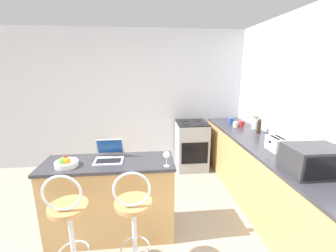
{
  "coord_description": "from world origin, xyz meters",
  "views": [
    {
      "loc": [
        0.0,
        -1.61,
        1.89
      ],
      "look_at": [
        0.35,
        1.79,
        1.01
      ],
      "focal_mm": 24.0,
      "sensor_mm": 36.0,
      "label": 1
    }
  ],
  "objects_px": {
    "mug_red": "(241,124)",
    "bar_stool_far": "(134,224)",
    "pepper_mill": "(259,127)",
    "laptop": "(109,154)",
    "toaster": "(276,144)",
    "wine_glass_tall": "(166,155)",
    "microwave": "(313,160)",
    "stove_range": "(191,145)",
    "mug_blue": "(230,121)",
    "storage_jar": "(255,122)",
    "fruit_bowl": "(66,163)",
    "bar_stool_near": "(70,229)",
    "mug_white": "(235,124)"
  },
  "relations": [
    {
      "from": "toaster",
      "to": "wine_glass_tall",
      "type": "bearing_deg",
      "value": -167.13
    },
    {
      "from": "bar_stool_near",
      "to": "bar_stool_far",
      "type": "distance_m",
      "value": 0.56
    },
    {
      "from": "mug_red",
      "to": "microwave",
      "type": "bearing_deg",
      "value": -92.09
    },
    {
      "from": "stove_range",
      "to": "toaster",
      "type": "bearing_deg",
      "value": -65.44
    },
    {
      "from": "laptop",
      "to": "pepper_mill",
      "type": "height_order",
      "value": "same"
    },
    {
      "from": "bar_stool_far",
      "to": "stove_range",
      "type": "xyz_separation_m",
      "value": [
        0.99,
        2.24,
        -0.06
      ]
    },
    {
      "from": "bar_stool_far",
      "to": "mug_red",
      "type": "distance_m",
      "value": 2.57
    },
    {
      "from": "microwave",
      "to": "mug_white",
      "type": "bearing_deg",
      "value": 91.01
    },
    {
      "from": "mug_red",
      "to": "bar_stool_far",
      "type": "bearing_deg",
      "value": -134.16
    },
    {
      "from": "microwave",
      "to": "bar_stool_far",
      "type": "bearing_deg",
      "value": -178.53
    },
    {
      "from": "stove_range",
      "to": "storage_jar",
      "type": "bearing_deg",
      "value": -30.69
    },
    {
      "from": "wine_glass_tall",
      "to": "bar_stool_near",
      "type": "bearing_deg",
      "value": -158.51
    },
    {
      "from": "bar_stool_far",
      "to": "pepper_mill",
      "type": "xyz_separation_m",
      "value": [
        1.87,
        1.42,
        0.5
      ]
    },
    {
      "from": "bar_stool_far",
      "to": "mug_red",
      "type": "bearing_deg",
      "value": 45.84
    },
    {
      "from": "bar_stool_near",
      "to": "wine_glass_tall",
      "type": "height_order",
      "value": "same"
    },
    {
      "from": "storage_jar",
      "to": "pepper_mill",
      "type": "distance_m",
      "value": 0.27
    },
    {
      "from": "bar_stool_far",
      "to": "laptop",
      "type": "height_order",
      "value": "laptop"
    },
    {
      "from": "bar_stool_far",
      "to": "pepper_mill",
      "type": "height_order",
      "value": "pepper_mill"
    },
    {
      "from": "mug_blue",
      "to": "stove_range",
      "type": "bearing_deg",
      "value": 167.44
    },
    {
      "from": "laptop",
      "to": "mug_red",
      "type": "xyz_separation_m",
      "value": [
        2.04,
        1.21,
        -0.01
      ]
    },
    {
      "from": "laptop",
      "to": "fruit_bowl",
      "type": "distance_m",
      "value": 0.44
    },
    {
      "from": "wine_glass_tall",
      "to": "fruit_bowl",
      "type": "bearing_deg",
      "value": 174.42
    },
    {
      "from": "toaster",
      "to": "wine_glass_tall",
      "type": "distance_m",
      "value": 1.42
    },
    {
      "from": "bar_stool_far",
      "to": "wine_glass_tall",
      "type": "height_order",
      "value": "same"
    },
    {
      "from": "storage_jar",
      "to": "wine_glass_tall",
      "type": "distance_m",
      "value": 2.08
    },
    {
      "from": "bar_stool_far",
      "to": "storage_jar",
      "type": "distance_m",
      "value": 2.62
    },
    {
      "from": "microwave",
      "to": "wine_glass_tall",
      "type": "height_order",
      "value": "microwave"
    },
    {
      "from": "laptop",
      "to": "stove_range",
      "type": "height_order",
      "value": "laptop"
    },
    {
      "from": "microwave",
      "to": "mug_blue",
      "type": "height_order",
      "value": "microwave"
    },
    {
      "from": "laptop",
      "to": "mug_white",
      "type": "bearing_deg",
      "value": 32.15
    },
    {
      "from": "bar_stool_near",
      "to": "fruit_bowl",
      "type": "height_order",
      "value": "bar_stool_near"
    },
    {
      "from": "laptop",
      "to": "storage_jar",
      "type": "xyz_separation_m",
      "value": [
        2.22,
        1.08,
        0.05
      ]
    },
    {
      "from": "laptop",
      "to": "microwave",
      "type": "bearing_deg",
      "value": -15.77
    },
    {
      "from": "bar_stool_near",
      "to": "stove_range",
      "type": "distance_m",
      "value": 2.73
    },
    {
      "from": "wine_glass_tall",
      "to": "stove_range",
      "type": "bearing_deg",
      "value": 70.68
    },
    {
      "from": "laptop",
      "to": "mug_red",
      "type": "relative_size",
      "value": 3.04
    },
    {
      "from": "mug_blue",
      "to": "storage_jar",
      "type": "distance_m",
      "value": 0.49
    },
    {
      "from": "bar_stool_near",
      "to": "mug_white",
      "type": "relative_size",
      "value": 11.12
    },
    {
      "from": "toaster",
      "to": "fruit_bowl",
      "type": "distance_m",
      "value": 2.42
    },
    {
      "from": "toaster",
      "to": "wine_glass_tall",
      "type": "xyz_separation_m",
      "value": [
        -1.38,
        -0.32,
        0.03
      ]
    },
    {
      "from": "bar_stool_near",
      "to": "wine_glass_tall",
      "type": "relative_size",
      "value": 6.69
    },
    {
      "from": "toaster",
      "to": "stove_range",
      "type": "distance_m",
      "value": 1.81
    },
    {
      "from": "pepper_mill",
      "to": "mug_white",
      "type": "xyz_separation_m",
      "value": [
        -0.21,
        0.41,
        -0.06
      ]
    },
    {
      "from": "toaster",
      "to": "pepper_mill",
      "type": "bearing_deg",
      "value": 77.96
    },
    {
      "from": "bar_stool_near",
      "to": "wine_glass_tall",
      "type": "xyz_separation_m",
      "value": [
        0.89,
        0.35,
        0.52
      ]
    },
    {
      "from": "fruit_bowl",
      "to": "storage_jar",
      "type": "xyz_separation_m",
      "value": [
        2.63,
        1.23,
        0.07
      ]
    },
    {
      "from": "stove_range",
      "to": "mug_blue",
      "type": "distance_m",
      "value": 0.86
    },
    {
      "from": "laptop",
      "to": "microwave",
      "type": "distance_m",
      "value": 2.06
    },
    {
      "from": "stove_range",
      "to": "wine_glass_tall",
      "type": "height_order",
      "value": "wine_glass_tall"
    },
    {
      "from": "bar_stool_near",
      "to": "laptop",
      "type": "distance_m",
      "value": 0.81
    }
  ]
}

